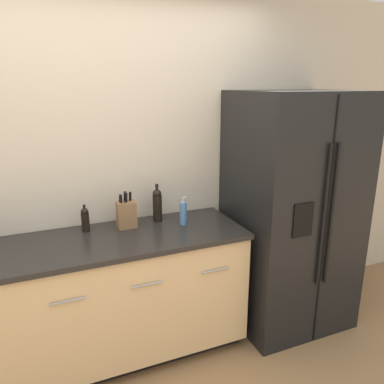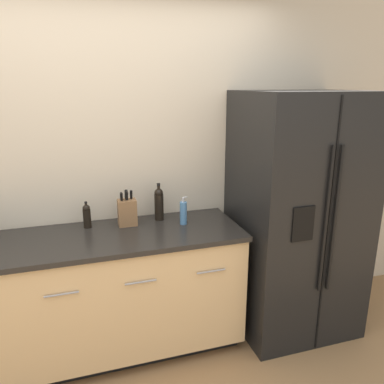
{
  "view_description": "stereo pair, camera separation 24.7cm",
  "coord_description": "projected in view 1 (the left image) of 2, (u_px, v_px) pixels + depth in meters",
  "views": [
    {
      "loc": [
        -0.46,
        -1.29,
        1.91
      ],
      "look_at": [
        0.53,
        1.05,
        1.18
      ],
      "focal_mm": 35.0,
      "sensor_mm": 36.0,
      "label": 1
    },
    {
      "loc": [
        -0.23,
        -1.37,
        1.91
      ],
      "look_at": [
        0.53,
        1.05,
        1.18
      ],
      "focal_mm": 35.0,
      "sensor_mm": 36.0,
      "label": 2
    }
  ],
  "objects": [
    {
      "name": "wall_back",
      "position": [
        106.0,
        172.0,
        2.72
      ],
      "size": [
        10.0,
        0.05,
        2.6
      ],
      "color": "beige",
      "rests_on": "ground_plane"
    },
    {
      "name": "soap_dispenser",
      "position": [
        183.0,
        213.0,
        2.71
      ],
      "size": [
        0.06,
        0.05,
        0.21
      ],
      "color": "#4C7FB2",
      "rests_on": "counter_unit"
    },
    {
      "name": "counter_unit",
      "position": [
        102.0,
        300.0,
        2.59
      ],
      "size": [
        2.0,
        0.64,
        0.93
      ],
      "color": "black",
      "rests_on": "ground_plane"
    },
    {
      "name": "knife_block",
      "position": [
        126.0,
        214.0,
        2.65
      ],
      "size": [
        0.13,
        0.09,
        0.26
      ],
      "color": "olive",
      "rests_on": "counter_unit"
    },
    {
      "name": "oil_bottle",
      "position": [
        85.0,
        219.0,
        2.58
      ],
      "size": [
        0.06,
        0.06,
        0.19
      ],
      "color": "black",
      "rests_on": "counter_unit"
    },
    {
      "name": "wine_bottle",
      "position": [
        157.0,
        204.0,
        2.77
      ],
      "size": [
        0.07,
        0.07,
        0.28
      ],
      "color": "black",
      "rests_on": "counter_unit"
    },
    {
      "name": "refrigerator",
      "position": [
        291.0,
        212.0,
        2.96
      ],
      "size": [
        0.9,
        0.78,
        1.87
      ],
      "color": "black",
      "rests_on": "ground_plane"
    }
  ]
}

